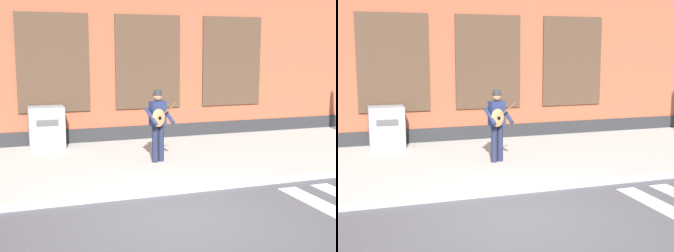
# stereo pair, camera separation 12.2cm
# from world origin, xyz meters

# --- Properties ---
(ground_plane) EXTENTS (160.00, 160.00, 0.00)m
(ground_plane) POSITION_xyz_m (0.00, 0.00, 0.00)
(ground_plane) COLOR #4C4C51
(sidewalk) EXTENTS (28.00, 5.26, 0.14)m
(sidewalk) POSITION_xyz_m (0.00, 4.05, 0.07)
(sidewalk) COLOR #ADAAA3
(sidewalk) RESTS_ON ground
(building_backdrop) EXTENTS (28.00, 4.06, 8.37)m
(building_backdrop) POSITION_xyz_m (-0.00, 8.67, 4.18)
(building_backdrop) COLOR brown
(building_backdrop) RESTS_ON ground
(busker) EXTENTS (0.77, 0.63, 1.76)m
(busker) POSITION_xyz_m (0.74, 3.61, 1.15)
(busker) COLOR #1E233D
(busker) RESTS_ON sidewalk
(utility_box) EXTENTS (0.97, 0.69, 1.16)m
(utility_box) POSITION_xyz_m (-1.69, 6.23, 0.72)
(utility_box) COLOR gray
(utility_box) RESTS_ON sidewalk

